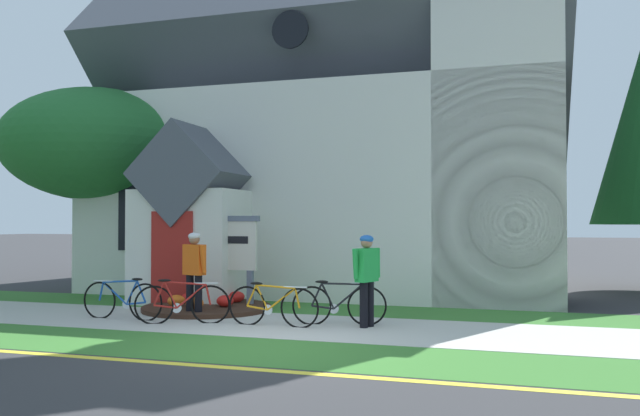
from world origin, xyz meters
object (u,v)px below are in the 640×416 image
object	(u,v)px
cyclist_in_green_jersey	(367,274)
cyclist_in_blue_jersey	(194,267)
bicycle_white	(339,304)
bicycle_yellow	(273,305)
church_sign	(219,247)
bicycle_red	(123,300)
bicycle_silver	(182,303)
yard_deciduous_tree	(98,145)

from	to	relation	value
cyclist_in_green_jersey	cyclist_in_blue_jersey	xyz separation A→B (m)	(-3.56, 0.30, 0.02)
bicycle_white	cyclist_in_green_jersey	world-z (taller)	cyclist_in_green_jersey
bicycle_yellow	church_sign	bearing A→B (deg)	134.65
cyclist_in_blue_jersey	bicycle_red	bearing A→B (deg)	-146.18
bicycle_silver	yard_deciduous_tree	size ratio (longest dim) A/B	0.30
bicycle_red	cyclist_in_green_jersey	xyz separation A→B (m)	(4.68, 0.45, 0.58)
bicycle_yellow	bicycle_white	xyz separation A→B (m)	(1.09, 0.52, 0.00)
bicycle_white	bicycle_red	bearing A→B (deg)	-171.64
cyclist_in_green_jersey	yard_deciduous_tree	distance (m)	9.43
bicycle_yellow	bicycle_red	size ratio (longest dim) A/B	0.99
bicycle_white	cyclist_in_blue_jersey	distance (m)	3.07
church_sign	cyclist_in_blue_jersey	bearing A→B (deg)	-83.68
cyclist_in_green_jersey	bicycle_red	bearing A→B (deg)	-174.47
church_sign	bicycle_silver	bearing A→B (deg)	-80.60
bicycle_silver	church_sign	bearing A→B (deg)	99.40
bicycle_yellow	bicycle_white	world-z (taller)	bicycle_white
church_sign	cyclist_in_blue_jersey	world-z (taller)	church_sign
church_sign	bicycle_yellow	size ratio (longest dim) A/B	1.15
church_sign	bicycle_yellow	world-z (taller)	church_sign
bicycle_yellow	bicycle_red	bearing A→B (deg)	-178.35
cyclist_in_green_jersey	bicycle_silver	bearing A→B (deg)	-169.89
church_sign	cyclist_in_green_jersey	bearing A→B (deg)	-25.02
cyclist_in_blue_jersey	yard_deciduous_tree	distance (m)	6.41
church_sign	cyclist_in_green_jersey	world-z (taller)	church_sign
bicycle_yellow	bicycle_white	size ratio (longest dim) A/B	1.04
cyclist_in_green_jersey	church_sign	bearing A→B (deg)	154.98
bicycle_white	cyclist_in_green_jersey	bearing A→B (deg)	-15.50
bicycle_silver	cyclist_in_blue_jersey	size ratio (longest dim) A/B	0.99
bicycle_white	bicycle_red	distance (m)	4.17
yard_deciduous_tree	church_sign	bearing A→B (deg)	-22.28
church_sign	cyclist_in_blue_jersey	size ratio (longest dim) A/B	1.21
yard_deciduous_tree	bicycle_silver	bearing A→B (deg)	-40.52
church_sign	bicycle_silver	world-z (taller)	church_sign
bicycle_silver	yard_deciduous_tree	distance (m)	7.33
church_sign	bicycle_white	size ratio (longest dim) A/B	1.20
bicycle_silver	cyclist_in_green_jersey	world-z (taller)	cyclist_in_green_jersey
bicycle_yellow	cyclist_in_green_jersey	distance (m)	1.78
bicycle_silver	bicycle_red	xyz separation A→B (m)	(-1.35, 0.14, -0.00)
bicycle_white	yard_deciduous_tree	distance (m)	9.10
church_sign	bicycle_red	xyz separation A→B (m)	(-0.96, -2.19, -0.95)
bicycle_silver	bicycle_red	distance (m)	1.36
church_sign	bicycle_white	distance (m)	3.66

